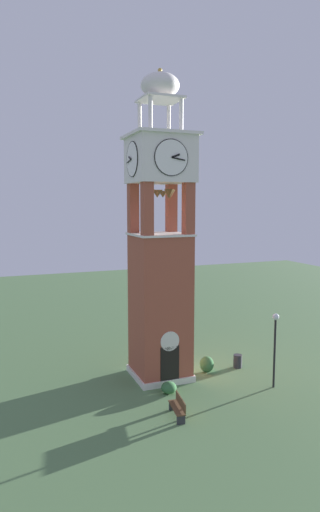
% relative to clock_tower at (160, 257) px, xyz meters
% --- Properties ---
extents(ground, '(80.00, 80.00, 0.00)m').
position_rel_clock_tower_xyz_m(ground, '(-0.00, 0.00, -7.04)').
color(ground, '#517547').
extents(clock_tower, '(3.54, 3.54, 17.25)m').
position_rel_clock_tower_xyz_m(clock_tower, '(0.00, 0.00, 0.00)').
color(clock_tower, '#9E4C38').
rests_on(clock_tower, ground).
extents(park_bench, '(0.67, 1.65, 0.95)m').
position_rel_clock_tower_xyz_m(park_bench, '(-0.97, -4.81, -6.56)').
color(park_bench, brown).
rests_on(park_bench, ground).
extents(lamp_post, '(0.36, 0.36, 4.14)m').
position_rel_clock_tower_xyz_m(lamp_post, '(5.24, -3.71, -4.20)').
color(lamp_post, black).
rests_on(lamp_post, ground).
extents(trash_bin, '(0.52, 0.52, 0.80)m').
position_rel_clock_tower_xyz_m(trash_bin, '(4.94, -0.50, -6.64)').
color(trash_bin, '#2D2D33').
rests_on(trash_bin, ground).
extents(shrub_near_entry, '(0.82, 0.82, 0.62)m').
position_rel_clock_tower_xyz_m(shrub_near_entry, '(-0.41, -2.31, -6.73)').
color(shrub_near_entry, '#336638').
rests_on(shrub_near_entry, ground).
extents(shrub_left_of_tower, '(0.83, 0.83, 0.96)m').
position_rel_clock_tower_xyz_m(shrub_left_of_tower, '(2.82, -0.46, -6.56)').
color(shrub_left_of_tower, '#336638').
rests_on(shrub_left_of_tower, ground).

